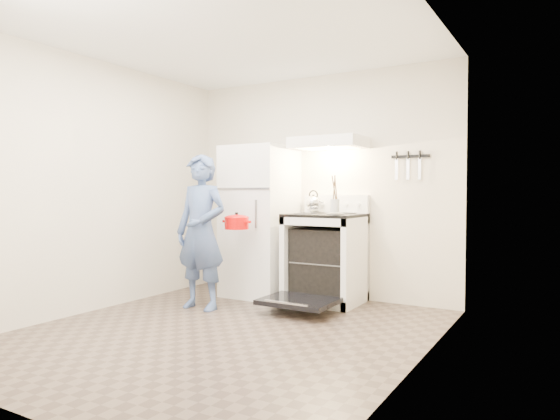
% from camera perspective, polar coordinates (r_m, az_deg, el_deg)
% --- Properties ---
extents(floor, '(3.60, 3.60, 0.00)m').
position_cam_1_polar(floor, '(4.34, -6.32, -13.75)').
color(floor, brown).
rests_on(floor, ground).
extents(back_wall, '(3.20, 0.02, 2.50)m').
position_cam_1_polar(back_wall, '(5.72, 4.50, 2.74)').
color(back_wall, beige).
rests_on(back_wall, ground).
extents(refrigerator, '(0.70, 0.70, 1.70)m').
position_cam_1_polar(refrigerator, '(5.71, -2.30, -1.28)').
color(refrigerator, white).
rests_on(refrigerator, floor).
extents(stove_body, '(0.76, 0.65, 0.92)m').
position_cam_1_polar(stove_body, '(5.37, 5.17, -5.67)').
color(stove_body, white).
rests_on(stove_body, floor).
extents(cooktop, '(0.76, 0.65, 0.03)m').
position_cam_1_polar(cooktop, '(5.33, 5.19, -0.60)').
color(cooktop, black).
rests_on(cooktop, stove_body).
extents(backsplash, '(0.76, 0.07, 0.20)m').
position_cam_1_polar(backsplash, '(5.58, 6.44, 0.70)').
color(backsplash, white).
rests_on(backsplash, cooktop).
extents(oven_door, '(0.70, 0.54, 0.04)m').
position_cam_1_polar(oven_door, '(4.91, 2.14, -10.37)').
color(oven_door, black).
rests_on(oven_door, floor).
extents(oven_rack, '(0.60, 0.52, 0.01)m').
position_cam_1_polar(oven_rack, '(5.37, 5.17, -5.88)').
color(oven_rack, slate).
rests_on(oven_rack, stove_body).
extents(range_hood, '(0.76, 0.50, 0.12)m').
position_cam_1_polar(range_hood, '(5.42, 5.56, 7.65)').
color(range_hood, white).
rests_on(range_hood, back_wall).
extents(knife_strip, '(0.40, 0.02, 0.03)m').
position_cam_1_polar(knife_strip, '(5.34, 14.68, 5.95)').
color(knife_strip, black).
rests_on(knife_strip, back_wall).
extents(pizza_stone, '(0.32, 0.32, 0.02)m').
position_cam_1_polar(pizza_stone, '(5.44, 5.75, -5.64)').
color(pizza_stone, '#947353').
rests_on(pizza_stone, oven_rack).
extents(tea_kettle, '(0.21, 0.17, 0.25)m').
position_cam_1_polar(tea_kettle, '(5.56, 3.84, 0.97)').
color(tea_kettle, '#BBBBC0').
rests_on(tea_kettle, cooktop).
extents(utensil_jar, '(0.11, 0.11, 0.13)m').
position_cam_1_polar(utensil_jar, '(5.01, 6.29, 0.49)').
color(utensil_jar, silver).
rests_on(utensil_jar, cooktop).
extents(person, '(0.58, 0.39, 1.56)m').
position_cam_1_polar(person, '(5.09, -9.01, -2.48)').
color(person, '#324E80').
rests_on(person, floor).
extents(dutch_oven, '(0.32, 0.25, 0.22)m').
position_cam_1_polar(dutch_oven, '(5.14, -4.98, -1.55)').
color(dutch_oven, '#C80604').
rests_on(dutch_oven, person).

